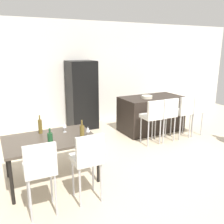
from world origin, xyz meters
TOP-DOWN VIEW (x-y plane):
  - ground_plane at (0.00, 0.00)m, footprint 10.00×10.00m
  - back_wall at (0.00, 2.67)m, footprint 10.00×0.12m
  - kitchen_island at (0.76, 1.14)m, footprint 1.63×0.88m
  - bar_chair_left at (0.20, 0.31)m, footprint 0.42×0.42m
  - bar_chair_middle at (0.62, 0.31)m, footprint 0.41×0.41m
  - bar_chair_right at (1.11, 0.31)m, footprint 0.40×0.40m
  - bar_chair_far at (1.51, 0.31)m, footprint 0.41×0.41m
  - dining_table at (-2.24, -0.19)m, footprint 1.45×0.97m
  - dining_chair_near at (-2.56, -1.04)m, footprint 0.42×0.42m
  - dining_chair_far at (-1.91, -1.04)m, footprint 0.41×0.41m
  - wine_bottle_inner at (-2.31, -0.56)m, footprint 0.08×0.08m
  - wine_bottle_near at (-2.32, 0.13)m, footprint 0.07×0.07m
  - wine_bottle_end at (-1.78, -0.49)m, footprint 0.07×0.07m
  - wine_glass_left at (-1.93, -0.00)m, footprint 0.07×0.07m
  - wine_glass_middle at (-1.65, -0.39)m, footprint 0.07×0.07m
  - refrigerator at (-0.79, 2.23)m, footprint 0.72×0.68m
  - fruit_bowl at (0.54, 1.04)m, footprint 0.28×0.28m

SIDE VIEW (x-z plane):
  - ground_plane at x=0.00m, z-range 0.00..0.00m
  - kitchen_island at x=0.76m, z-range 0.00..0.92m
  - dining_table at x=-2.24m, z-range 0.31..1.05m
  - bar_chair_left at x=0.20m, z-range 0.17..1.22m
  - bar_chair_middle at x=0.62m, z-range 0.17..1.22m
  - bar_chair_right at x=1.11m, z-range 0.17..1.22m
  - bar_chair_far at x=1.51m, z-range 0.17..1.22m
  - dining_chair_near at x=-2.56m, z-range 0.17..1.22m
  - dining_chair_far at x=-1.91m, z-range 0.17..1.22m
  - wine_bottle_inner at x=-2.31m, z-range 0.71..1.00m
  - wine_glass_left at x=-1.93m, z-range 0.78..0.95m
  - wine_glass_middle at x=-1.65m, z-range 0.78..0.95m
  - wine_bottle_end at x=-1.78m, z-range 0.70..1.03m
  - wine_bottle_near at x=-2.32m, z-range 0.71..1.03m
  - refrigerator at x=-0.79m, z-range 0.00..1.84m
  - fruit_bowl at x=0.54m, z-range 0.92..0.99m
  - back_wall at x=0.00m, z-range 0.00..2.90m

